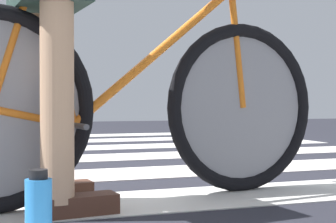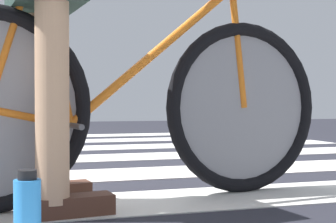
# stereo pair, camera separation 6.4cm
# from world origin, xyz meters

# --- Properties ---
(ground) EXTENTS (18.00, 14.00, 0.02)m
(ground) POSITION_xyz_m (0.00, 0.00, 0.01)
(ground) COLOR #24252D
(crosswalk_markings) EXTENTS (5.38, 5.77, 0.00)m
(crosswalk_markings) POSITION_xyz_m (-0.02, 0.07, 0.02)
(crosswalk_markings) COLOR silver
(crosswalk_markings) RESTS_ON ground
(bicycle_1_of_2) EXTENTS (1.73, 0.52, 0.93)m
(bicycle_1_of_2) POSITION_xyz_m (0.26, -1.05, 0.41)
(bicycle_1_of_2) COLOR black
(bicycle_1_of_2) RESTS_ON ground
(cyclist_1_of_2) EXTENTS (0.36, 0.44, 0.99)m
(cyclist_1_of_2) POSITION_xyz_m (-0.04, -1.09, 0.66)
(cyclist_1_of_2) COLOR tan
(cyclist_1_of_2) RESTS_ON ground
(water_bottle) EXTENTS (0.07, 0.07, 0.21)m
(water_bottle) POSITION_xyz_m (-0.11, -1.60, 0.12)
(water_bottle) COLOR #2B85DD
(water_bottle) RESTS_ON ground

